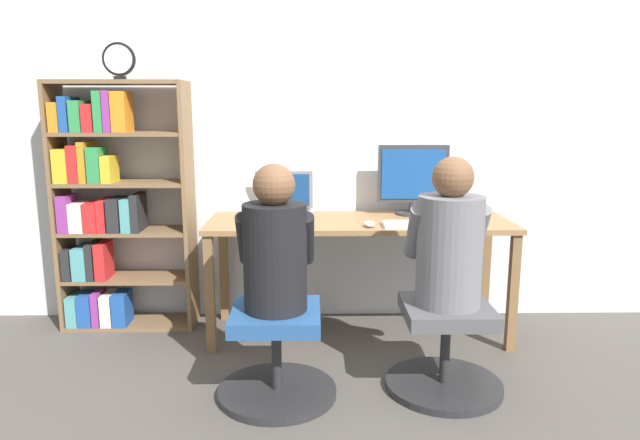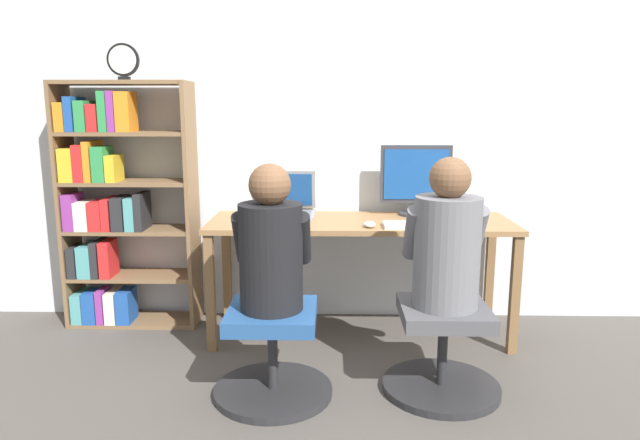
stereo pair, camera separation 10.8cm
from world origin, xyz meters
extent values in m
plane|color=#4C4742|center=(0.00, 0.00, 0.00)|extent=(14.00, 14.00, 0.00)
cube|color=silver|center=(0.00, 0.66, 1.30)|extent=(10.00, 0.05, 2.60)
cube|color=olive|center=(0.00, 0.30, 0.69)|extent=(1.77, 0.59, 0.03)
cube|color=brown|center=(-0.85, 0.04, 0.34)|extent=(0.05, 0.05, 0.68)
cube|color=brown|center=(0.85, 0.04, 0.34)|extent=(0.05, 0.05, 0.68)
cube|color=brown|center=(-0.85, 0.55, 0.34)|extent=(0.05, 0.05, 0.68)
cube|color=brown|center=(0.85, 0.55, 0.34)|extent=(0.05, 0.05, 0.68)
cylinder|color=#333338|center=(0.34, 0.47, 0.71)|extent=(0.20, 0.20, 0.01)
cylinder|color=#333338|center=(0.34, 0.47, 0.75)|extent=(0.04, 0.04, 0.06)
cube|color=#333338|center=(0.34, 0.47, 0.96)|extent=(0.43, 0.02, 0.35)
cube|color=#19478C|center=(0.34, 0.46, 0.96)|extent=(0.39, 0.01, 0.30)
cube|color=gray|center=(-0.45, 0.40, 0.72)|extent=(0.36, 0.26, 0.02)
cube|color=slate|center=(-0.45, 0.40, 0.73)|extent=(0.32, 0.20, 0.00)
cube|color=gray|center=(-0.45, 0.57, 0.85)|extent=(0.36, 0.09, 0.25)
cube|color=#19478C|center=(-0.45, 0.56, 0.85)|extent=(0.32, 0.07, 0.21)
cube|color=silver|center=(0.35, 0.11, 0.72)|extent=(0.46, 0.15, 0.02)
cube|color=#BAB8AD|center=(0.35, 0.11, 0.73)|extent=(0.42, 0.12, 0.00)
ellipsoid|color=silver|center=(0.04, 0.10, 0.72)|extent=(0.06, 0.09, 0.03)
cylinder|color=#262628|center=(0.37, -0.41, 0.02)|extent=(0.57, 0.57, 0.04)
cylinder|color=#262628|center=(0.37, -0.41, 0.20)|extent=(0.05, 0.05, 0.33)
cube|color=#4C4C51|center=(0.37, -0.41, 0.40)|extent=(0.41, 0.41, 0.07)
cylinder|color=#262628|center=(-0.45, -0.46, 0.02)|extent=(0.57, 0.57, 0.04)
cylinder|color=#262628|center=(-0.45, -0.46, 0.20)|extent=(0.05, 0.05, 0.33)
cube|color=#234C84|center=(-0.45, -0.46, 0.40)|extent=(0.41, 0.41, 0.07)
cylinder|color=slate|center=(0.37, -0.41, 0.70)|extent=(0.31, 0.31, 0.52)
sphere|color=brown|center=(0.37, -0.41, 1.04)|extent=(0.19, 0.19, 0.19)
cylinder|color=slate|center=(0.22, -0.33, 0.77)|extent=(0.09, 0.22, 0.29)
cylinder|color=slate|center=(0.51, -0.33, 0.77)|extent=(0.09, 0.22, 0.29)
cylinder|color=black|center=(-0.45, -0.46, 0.68)|extent=(0.29, 0.29, 0.50)
sphere|color=brown|center=(-0.45, -0.46, 1.02)|extent=(0.19, 0.19, 0.19)
cylinder|color=black|center=(-0.59, -0.39, 0.76)|extent=(0.08, 0.21, 0.28)
cylinder|color=black|center=(-0.31, -0.39, 0.76)|extent=(0.08, 0.21, 0.28)
cube|color=brown|center=(-1.81, 0.47, 0.76)|extent=(0.02, 0.28, 1.51)
cube|color=brown|center=(-1.03, 0.47, 0.76)|extent=(0.02, 0.28, 1.51)
cube|color=brown|center=(-1.42, 0.47, 0.01)|extent=(0.76, 0.27, 0.02)
cube|color=brown|center=(-1.42, 0.47, 0.31)|extent=(0.76, 0.27, 0.02)
cube|color=brown|center=(-1.42, 0.47, 0.61)|extent=(0.76, 0.27, 0.02)
cube|color=brown|center=(-1.42, 0.47, 0.91)|extent=(0.76, 0.27, 0.02)
cube|color=brown|center=(-1.42, 0.47, 1.20)|extent=(0.76, 0.27, 0.02)
cube|color=brown|center=(-1.42, 0.47, 1.50)|extent=(0.76, 0.27, 0.02)
cube|color=teal|center=(-1.76, 0.43, 0.12)|extent=(0.07, 0.20, 0.19)
cube|color=#1E4C9E|center=(-1.68, 0.41, 0.12)|extent=(0.08, 0.16, 0.20)
cube|color=#8C338C|center=(-1.61, 0.41, 0.13)|extent=(0.04, 0.16, 0.21)
cube|color=silver|center=(-1.55, 0.45, 0.12)|extent=(0.07, 0.24, 0.20)
cube|color=#1E4C9E|center=(-1.47, 0.42, 0.13)|extent=(0.08, 0.18, 0.21)
cube|color=#262628|center=(-1.76, 0.41, 0.42)|extent=(0.05, 0.16, 0.19)
cube|color=teal|center=(-1.69, 0.45, 0.42)|extent=(0.08, 0.23, 0.20)
cube|color=#262628|center=(-1.62, 0.43, 0.43)|extent=(0.04, 0.21, 0.22)
cube|color=red|center=(-1.56, 0.42, 0.43)|extent=(0.06, 0.17, 0.23)
cube|color=#8C338C|center=(-1.76, 0.42, 0.73)|extent=(0.07, 0.18, 0.22)
cube|color=silver|center=(-1.68, 0.42, 0.71)|extent=(0.08, 0.19, 0.18)
cube|color=red|center=(-1.60, 0.41, 0.71)|extent=(0.08, 0.16, 0.18)
cube|color=red|center=(-1.53, 0.44, 0.72)|extent=(0.05, 0.22, 0.19)
cube|color=#262628|center=(-1.46, 0.43, 0.72)|extent=(0.07, 0.19, 0.20)
cube|color=teal|center=(-1.39, 0.45, 0.72)|extent=(0.06, 0.23, 0.20)
cube|color=#262628|center=(-1.33, 0.43, 0.73)|extent=(0.05, 0.21, 0.23)
cube|color=gold|center=(-1.75, 0.42, 1.02)|extent=(0.09, 0.18, 0.20)
cube|color=red|center=(-1.67, 0.43, 1.03)|extent=(0.06, 0.20, 0.22)
cube|color=orange|center=(-1.62, 0.45, 1.04)|extent=(0.04, 0.23, 0.24)
cube|color=#2D8C47|center=(-1.55, 0.42, 1.02)|extent=(0.07, 0.17, 0.21)
cube|color=gold|center=(-1.48, 0.42, 1.00)|extent=(0.06, 0.17, 0.16)
cube|color=orange|center=(-1.76, 0.43, 1.30)|extent=(0.06, 0.19, 0.17)
cube|color=#1E4C9E|center=(-1.70, 0.44, 1.32)|extent=(0.05, 0.22, 0.20)
cube|color=#2D8C47|center=(-1.64, 0.45, 1.31)|extent=(0.06, 0.24, 0.18)
cube|color=red|center=(-1.57, 0.42, 1.30)|extent=(0.06, 0.18, 0.16)
cube|color=#2D8C47|center=(-1.51, 0.45, 1.33)|extent=(0.05, 0.23, 0.24)
cube|color=#8C338C|center=(-1.46, 0.43, 1.33)|extent=(0.04, 0.20, 0.24)
cube|color=orange|center=(-1.39, 0.41, 1.33)|extent=(0.08, 0.17, 0.23)
cube|color=black|center=(-1.38, 0.39, 1.52)|extent=(0.07, 0.03, 0.02)
cylinder|color=black|center=(-1.38, 0.39, 1.63)|extent=(0.19, 0.02, 0.19)
cylinder|color=silver|center=(-1.38, 0.37, 1.63)|extent=(0.16, 0.00, 0.16)
camera|label=1|loc=(-0.28, -2.99, 1.35)|focal=32.00mm
camera|label=2|loc=(-0.17, -2.99, 1.35)|focal=32.00mm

